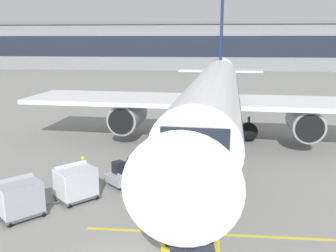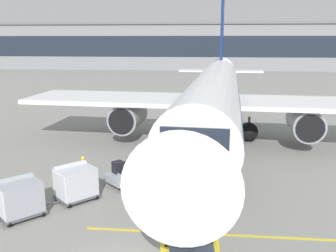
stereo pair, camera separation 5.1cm
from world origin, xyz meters
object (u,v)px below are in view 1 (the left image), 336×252
Objects in this scene: parked_airplane at (214,96)px; ground_crew_by_loader at (144,164)px; belt_loader at (138,168)px; ground_crew_marshaller at (75,177)px; ground_crew_by_carts at (83,168)px; baggage_cart_lead at (75,182)px; safety_cone_engine_keepout at (134,155)px; baggage_cart_second at (19,198)px.

parked_airplane is 10.53m from ground_crew_by_loader.
belt_loader is 3.87m from ground_crew_marshaller.
ground_crew_by_loader and ground_crew_by_carts have the same top height.
baggage_cart_lead is at bearing -133.67° from belt_loader.
ground_crew_by_loader is 2.59× the size of safety_cone_engine_keepout.
baggage_cart_lead is 4.57m from ground_crew_by_loader.
ground_crew_by_carts is 1.37m from ground_crew_marshaller.
belt_loader is at bearing 15.00° from ground_crew_by_carts.
parked_airplane is 14.31m from ground_crew_marshaller.
belt_loader is 7.05× the size of safety_cone_engine_keepout.
belt_loader is at bearing -116.81° from parked_airplane.
parked_airplane is 8.79× the size of belt_loader.
parked_airplane is 8.58m from safety_cone_engine_keepout.
ground_crew_by_carts is 1.00× the size of ground_crew_marshaller.
parked_airplane is 16.36× the size of baggage_cart_second.
ground_crew_by_carts is at bearing -127.68° from parked_airplane.
belt_loader is 2.72× the size of ground_crew_by_carts.
ground_crew_by_carts is at bearing 89.08° from ground_crew_marshaller.
ground_crew_by_loader is (-4.42, -9.09, -2.96)m from parked_airplane.
ground_crew_by_carts and ground_crew_marshaller have the same top height.
parked_airplane is 16.36× the size of baggage_cart_lead.
belt_loader reaches higher than baggage_cart_lead.
baggage_cart_lead is (-2.88, -3.02, 0.16)m from belt_loader.
parked_airplane is 23.94× the size of ground_crew_by_carts.
baggage_cart_second is 1.46× the size of ground_crew_marshaller.
parked_airplane is at bearing 58.41° from baggage_cart_lead.
safety_cone_engine_keepout is (-5.74, -5.25, -3.64)m from parked_airplane.
belt_loader is at bearing -139.02° from ground_crew_by_loader.
ground_crew_by_loader and ground_crew_marshaller have the same top height.
parked_airplane is 61.97× the size of safety_cone_engine_keepout.
parked_airplane is 17.73m from baggage_cart_second.
baggage_cart_second is (-4.92, -5.24, 0.16)m from belt_loader.
baggage_cart_lead is at bearing 47.46° from baggage_cart_second.
baggage_cart_second is at bearing -111.93° from ground_crew_by_carts.
baggage_cart_second is 1.46× the size of ground_crew_by_loader.
parked_airplane is 14.81m from baggage_cart_lead.
baggage_cart_lead reaches higher than ground_crew_by_loader.
ground_crew_by_carts is at bearing -165.00° from belt_loader.
ground_crew_by_loader is at bearing 17.76° from ground_crew_by_carts.
ground_crew_by_carts reaches higher than safety_cone_engine_keepout.
parked_airplane is at bearing 42.47° from safety_cone_engine_keepout.
safety_cone_engine_keepout is (3.90, 9.33, -0.67)m from baggage_cart_second.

